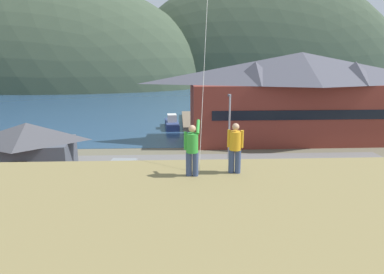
# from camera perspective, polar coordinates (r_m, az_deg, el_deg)

# --- Properties ---
(ground_plane) EXTENTS (600.00, 600.00, 0.00)m
(ground_plane) POSITION_cam_1_polar(r_m,az_deg,el_deg) (21.15, 2.29, -15.12)
(ground_plane) COLOR #66604C
(parking_lot_pad) EXTENTS (40.00, 20.00, 0.10)m
(parking_lot_pad) POSITION_cam_1_polar(r_m,az_deg,el_deg) (25.61, 1.36, -9.64)
(parking_lot_pad) COLOR slate
(parking_lot_pad) RESTS_ON ground
(bay_water) EXTENTS (360.00, 84.00, 0.03)m
(bay_water) POSITION_cam_1_polar(r_m,az_deg,el_deg) (79.14, -1.28, 6.28)
(bay_water) COLOR navy
(bay_water) RESTS_ON ground
(far_hill_west_ridge) EXTENTS (107.31, 49.55, 59.94)m
(far_hill_west_ridge) POSITION_cam_1_polar(r_m,az_deg,el_deg) (152.66, -27.44, 8.33)
(far_hill_west_ridge) COLOR #334733
(far_hill_west_ridge) RESTS_ON ground
(far_hill_east_peak) EXTENTS (107.67, 66.05, 75.88)m
(far_hill_east_peak) POSITION_cam_1_polar(r_m,az_deg,el_deg) (135.31, -20.92, 8.46)
(far_hill_east_peak) COLOR #3D4C38
(far_hill_east_peak) RESTS_ON ground
(far_hill_center_saddle) EXTENTS (118.82, 48.96, 87.74)m
(far_hill_center_saddle) POSITION_cam_1_polar(r_m,az_deg,el_deg) (141.29, 12.44, 9.22)
(far_hill_center_saddle) COLOR #3D4C38
(far_hill_center_saddle) RESTS_ON ground
(harbor_lodge) EXTENTS (28.51, 9.43, 11.00)m
(harbor_lodge) POSITION_cam_1_polar(r_m,az_deg,el_deg) (42.59, 18.46, 7.08)
(harbor_lodge) COLOR brown
(harbor_lodge) RESTS_ON ground
(storage_shed_near_lot) EXTENTS (7.98, 5.90, 4.98)m
(storage_shed_near_lot) POSITION_cam_1_polar(r_m,az_deg,el_deg) (30.84, -26.91, -2.11)
(storage_shed_near_lot) COLOR #474C56
(storage_shed_near_lot) RESTS_ON ground
(wharf_dock) EXTENTS (3.20, 14.57, 0.70)m
(wharf_dock) POSITION_cam_1_polar(r_m,az_deg,el_deg) (53.06, 0.02, 2.99)
(wharf_dock) COLOR #70604C
(wharf_dock) RESTS_ON ground
(moored_boat_wharfside) EXTENTS (2.36, 6.03, 2.16)m
(moored_boat_wharfside) POSITION_cam_1_polar(r_m,az_deg,el_deg) (48.72, -3.59, 2.44)
(moored_boat_wharfside) COLOR navy
(moored_boat_wharfside) RESTS_ON ground
(parked_car_mid_row_near) EXTENTS (4.34, 2.33, 1.82)m
(parked_car_mid_row_near) POSITION_cam_1_polar(r_m,az_deg,el_deg) (27.70, -11.87, -5.86)
(parked_car_mid_row_near) COLOR #9EA3A8
(parked_car_mid_row_near) RESTS_ON parking_lot_pad
(parked_car_back_row_left) EXTENTS (4.29, 2.23, 1.82)m
(parked_car_back_row_left) POSITION_cam_1_polar(r_m,az_deg,el_deg) (26.66, 2.67, -6.35)
(parked_car_back_row_left) COLOR slate
(parked_car_back_row_left) RESTS_ON parking_lot_pad
(parked_car_mid_row_center) EXTENTS (4.31, 2.27, 1.82)m
(parked_car_mid_row_center) POSITION_cam_1_polar(r_m,az_deg,el_deg) (23.05, 18.91, -10.41)
(parked_car_mid_row_center) COLOR red
(parked_car_mid_row_center) RESTS_ON parking_lot_pad
(parked_car_corner_spot) EXTENTS (4.29, 2.24, 1.82)m
(parked_car_corner_spot) POSITION_cam_1_polar(r_m,az_deg,el_deg) (23.40, -29.50, -11.15)
(parked_car_corner_spot) COLOR red
(parked_car_corner_spot) RESTS_ON parking_lot_pad
(parked_car_back_row_right) EXTENTS (4.31, 2.27, 1.82)m
(parked_car_back_row_right) POSITION_cam_1_polar(r_m,az_deg,el_deg) (20.79, -10.78, -12.59)
(parked_car_back_row_right) COLOR silver
(parked_car_back_row_right) RESTS_ON parking_lot_pad
(parked_car_lone_by_shed) EXTENTS (4.29, 2.23, 1.82)m
(parked_car_lone_by_shed) POSITION_cam_1_polar(r_m,az_deg,el_deg) (28.16, 17.42, -5.88)
(parked_car_lone_by_shed) COLOR black
(parked_car_lone_by_shed) RESTS_ON parking_lot_pad
(parked_car_mid_row_far) EXTENTS (4.33, 2.32, 1.82)m
(parked_car_mid_row_far) POSITION_cam_1_polar(r_m,az_deg,el_deg) (21.55, 3.68, -11.39)
(parked_car_mid_row_far) COLOR red
(parked_car_mid_row_far) RESTS_ON parking_lot_pad
(parking_light_pole) EXTENTS (0.24, 0.78, 6.94)m
(parking_light_pole) POSITION_cam_1_polar(r_m,az_deg,el_deg) (30.02, 6.62, 1.90)
(parking_light_pole) COLOR #ADADB2
(parking_light_pole) RESTS_ON parking_lot_pad
(person_kite_flyer) EXTENTS (0.56, 0.64, 1.86)m
(person_kite_flyer) POSITION_cam_1_polar(r_m,az_deg,el_deg) (10.62, 0.02, -2.03)
(person_kite_flyer) COLOR #384770
(person_kite_flyer) RESTS_ON grassy_hill_foreground
(person_companion) EXTENTS (0.53, 0.40, 1.74)m
(person_companion) POSITION_cam_1_polar(r_m,az_deg,el_deg) (11.00, 7.65, -1.69)
(person_companion) COLOR #384770
(person_companion) RESTS_ON grassy_hill_foreground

